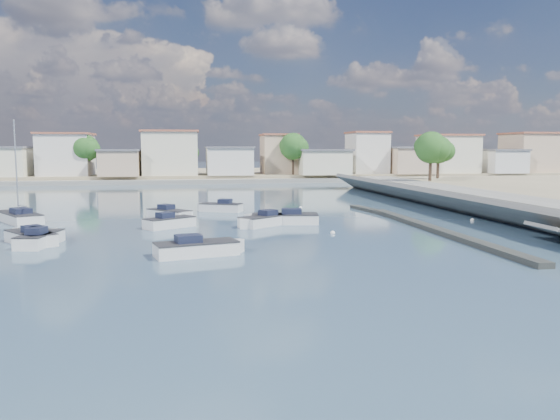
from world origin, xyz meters
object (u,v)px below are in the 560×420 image
Objects in this scene: motorboat_f at (219,208)px; motorboat_h at (201,249)px; motorboat_b at (172,223)px; motorboat_c at (281,219)px; motorboat_a at (29,238)px; motorboat_e at (41,239)px; motorboat_d at (262,221)px; sailboat at (18,217)px; motorboat_g at (171,215)px.

motorboat_f and motorboat_h have the same top height.
motorboat_b is 0.67× the size of motorboat_c.
motorboat_c is (18.28, 6.95, 0.00)m from motorboat_a.
motorboat_e is at bearing -37.31° from motorboat_a.
motorboat_b is 10.72m from motorboat_e.
motorboat_b is (9.20, 6.12, -0.00)m from motorboat_a.
motorboat_a is 1.21m from motorboat_e.
motorboat_e is 1.01× the size of motorboat_f.
motorboat_d is (-1.80, -1.23, -0.00)m from motorboat_c.
motorboat_c is 0.70× the size of sailboat.
motorboat_e is (0.96, -0.73, -0.00)m from motorboat_a.
motorboat_h is at bearing -49.04° from sailboat.
motorboat_b is at bearing 39.76° from motorboat_e.
motorboat_g is (-0.24, 5.51, 0.00)m from motorboat_b.
motorboat_a is at bearing -128.81° from motorboat_f.
sailboat is at bearing 156.99° from motorboat_b.
motorboat_a is 1.10× the size of motorboat_b.
motorboat_e is 14.72m from motorboat_g.
motorboat_d and motorboat_g have the same top height.
motorboat_b is at bearing -87.48° from motorboat_g.
motorboat_b and motorboat_h have the same top height.
motorboat_c is at bearing -64.35° from motorboat_f.
motorboat_g is 13.10m from sailboat.
motorboat_g is at bearing 92.52° from motorboat_b.
motorboat_g is at bearing 153.34° from motorboat_c.
motorboat_b is at bearing -174.78° from motorboat_c.
motorboat_a is 12.73m from motorboat_h.
motorboat_a is 11.05m from motorboat_b.
motorboat_g is (7.99, 12.37, 0.00)m from motorboat_e.
motorboat_f is at bearing 54.40° from motorboat_e.
motorboat_a is 21.60m from motorboat_f.
motorboat_d is at bearing -16.38° from sailboat.
motorboat_h is at bearing -118.58° from motorboat_c.
sailboat is at bearing 179.33° from motorboat_g.
motorboat_c is at bearing 23.92° from motorboat_e.
motorboat_c is 10.44m from motorboat_g.
motorboat_c is (9.08, 0.83, 0.00)m from motorboat_b.
motorboat_d is 16.81m from motorboat_e.
motorboat_c and motorboat_e have the same top height.
motorboat_b is at bearing 33.64° from motorboat_a.
motorboat_d is 0.51× the size of sailboat.
motorboat_c is 22.94m from sailboat.
motorboat_a is 19.56m from motorboat_c.
motorboat_g is 17.73m from motorboat_h.
motorboat_e is at bearing -156.08° from motorboat_c.
sailboat reaches higher than motorboat_a.
motorboat_c is 18.95m from motorboat_e.
motorboat_a is 14.68m from motorboat_g.
sailboat is at bearing 130.96° from motorboat_h.
motorboat_a is 0.74× the size of motorboat_c.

